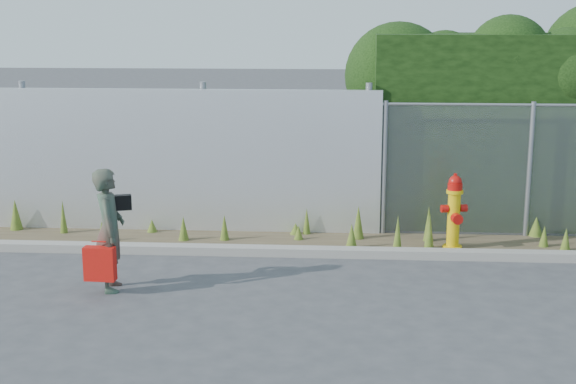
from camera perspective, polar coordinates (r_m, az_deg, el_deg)
The scene contains 8 objects.
ground at distance 9.52m, azimuth 1.27°, elevation -7.76°, with size 80.00×80.00×0.00m, color #3E3E41.
curb at distance 11.20m, azimuth 1.67°, elevation -4.27°, with size 16.00×0.22×0.12m, color gray.
weed_strip at distance 11.80m, azimuth 3.02°, elevation -3.05°, with size 16.00×1.32×0.53m.
corrugated_fence at distance 12.65m, azimuth -12.96°, elevation 2.23°, with size 8.50×0.21×2.30m.
fire_hydrant at distance 11.60m, azimuth 11.71°, elevation -1.48°, with size 0.37×0.33×1.11m.
woman at distance 9.92m, azimuth -12.58°, elevation -2.64°, with size 0.55×0.36×1.51m, color #116B4F.
red_tote_bag at distance 9.85m, azimuth -13.24°, elevation -4.98°, with size 0.37×0.14×0.49m.
black_shoulder_bag at distance 9.91m, azimuth -11.78°, elevation -0.73°, with size 0.24×0.10×0.18m.
Camera 1 is at (0.37, -8.92, 3.31)m, focal length 50.00 mm.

